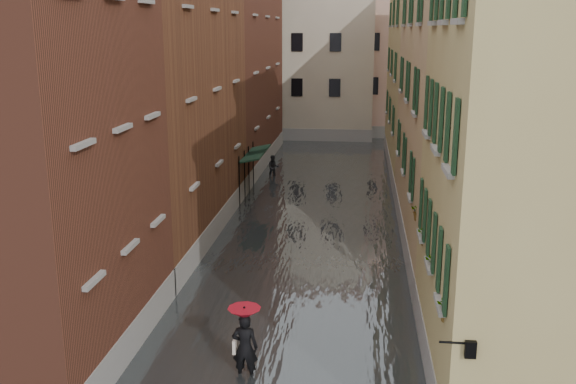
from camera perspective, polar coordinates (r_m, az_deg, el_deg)
The scene contains 16 objects.
ground at distance 19.97m, azimuth -0.26°, elevation -12.60°, with size 120.00×120.00×0.00m, color #59585B.
floodwater at distance 32.02m, azimuth 2.47°, elevation -1.89°, with size 10.00×60.00×0.20m, color #454B4D.
building_left_near at distance 18.30m, azimuth -23.51°, elevation 5.16°, with size 6.00×8.00×13.00m, color brown.
building_left_mid at distance 28.32m, azimuth -12.42°, elevation 8.35°, with size 6.00×14.00×12.50m, color brown.
building_left_far at distance 42.71m, azimuth -5.94°, elevation 11.52°, with size 6.00×16.00×14.00m, color brown.
building_right_near at distance 16.75m, azimuth 23.36°, elevation 1.80°, with size 6.00×8.00×11.50m, color #A28D53.
building_right_mid at distance 27.24m, azimuth 17.01°, elevation 8.36°, with size 6.00×14.00×13.00m, color tan.
building_right_far at distance 42.09m, azimuth 13.34°, elevation 9.47°, with size 6.00×16.00×11.50m, color #A28D53.
building_end_cream at distance 55.97m, azimuth 1.28°, elevation 11.73°, with size 12.00×9.00×13.00m, color beige.
building_end_pink at distance 57.89m, azimuth 10.54°, elevation 11.09°, with size 10.00×9.00×12.00m, color #CD9F90.
awning_near at distance 33.78m, azimuth -3.16°, elevation 3.09°, with size 1.09×2.89×2.80m.
awning_far at distance 35.23m, azimuth -2.76°, elevation 3.56°, with size 1.09×2.83×2.80m.
wall_lantern at distance 13.33m, azimuth 15.80°, elevation -13.19°, with size 0.71×0.22×0.35m.
window_planters at distance 17.87m, azimuth 12.68°, elevation -4.08°, with size 0.59×8.38×0.84m.
pedestrian_main at distance 17.18m, azimuth -3.87°, elevation -12.86°, with size 0.88×0.88×2.06m.
pedestrian_far at distance 39.46m, azimuth -1.31°, elevation 2.20°, with size 0.73×0.57×1.50m, color black.
Camera 1 is at (2.10, -17.68, 9.05)m, focal length 40.00 mm.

